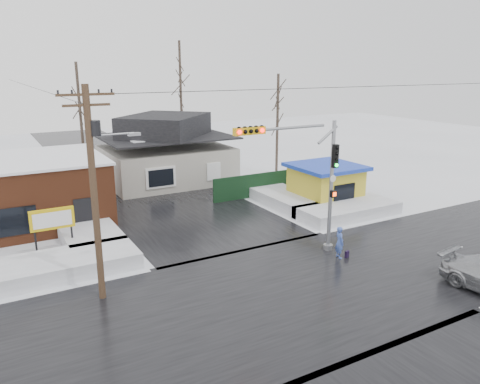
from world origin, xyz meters
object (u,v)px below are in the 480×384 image
traffic_signal (308,171)px  pedestrian (339,243)px  marquee_sign (52,220)px  kiosk (325,184)px  utility_pole (95,183)px

traffic_signal → pedestrian: bearing=-39.7°
traffic_signal → marquee_sign: bearing=150.3°
marquee_sign → pedestrian: 14.92m
traffic_signal → kiosk: (7.07, 7.03, -3.08)m
traffic_signal → utility_pole: bearing=177.1°
traffic_signal → pedestrian: traffic_signal is taller
utility_pole → pedestrian: utility_pole is taller
utility_pole → pedestrian: (11.70, -1.64, -4.27)m
utility_pole → marquee_sign: 6.87m
marquee_sign → kiosk: bearing=1.6°
pedestrian → traffic_signal: bearing=62.4°
traffic_signal → pedestrian: size_ratio=4.15×
utility_pole → kiosk: size_ratio=1.96×
kiosk → traffic_signal: bearing=-135.2°
kiosk → utility_pole: bearing=-159.6°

